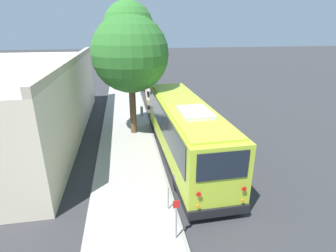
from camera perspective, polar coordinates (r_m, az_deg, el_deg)
ground_plane at (r=16.09m, az=3.11°, el=-4.58°), size 160.00×160.00×0.00m
sidewalk_slab at (r=15.71m, az=-8.85°, el=-5.16°), size 80.00×3.34×0.15m
curb_strip at (r=15.80m, az=-2.53°, el=-4.75°), size 80.00×0.14×0.15m
shuttle_bus at (r=14.17m, az=3.52°, el=-0.30°), size 10.98×2.84×3.34m
parked_sedan_tan at (r=25.47m, az=-2.92°, el=6.48°), size 4.69×1.95×1.31m
parked_sedan_navy at (r=31.77m, az=-4.42°, el=9.29°), size 4.56×1.98×1.28m
parked_sedan_maroon at (r=37.84m, az=-5.37°, el=11.14°), size 4.50×2.08×1.32m
parked_sedan_gray at (r=43.84m, az=-6.02°, el=12.39°), size 4.24×1.90×1.26m
street_tree at (r=16.92m, az=-8.31°, el=16.39°), size 4.75×4.75×8.27m
sign_post_near at (r=9.17m, az=1.78°, el=-19.63°), size 0.06×0.22×1.52m
sign_post_far at (r=10.54m, az=0.03°, el=-15.41°), size 0.06×0.06×1.01m
fire_hydrant at (r=21.19m, az=-5.75°, el=3.29°), size 0.22×0.22×0.81m
building_backdrop at (r=19.39m, az=-31.22°, el=4.28°), size 17.45×8.57×5.12m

